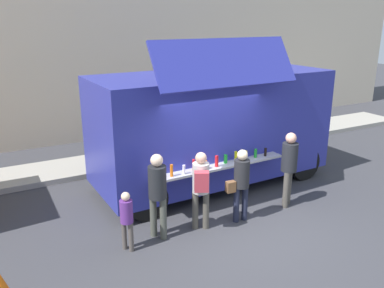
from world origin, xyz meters
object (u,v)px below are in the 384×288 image
(food_truck_main, at_px, (213,125))
(customer_mid_with_backpack, at_px, (201,184))
(trash_bin, at_px, (286,126))
(customer_front_ordering, at_px, (241,180))
(child_near_queue, at_px, (127,216))
(customer_rear_waiting, at_px, (158,189))
(customer_extra_browsing, at_px, (289,163))

(food_truck_main, xyz_separation_m, customer_mid_with_backpack, (-1.46, -1.97, -0.56))
(trash_bin, distance_m, customer_front_ordering, 6.69)
(trash_bin, bearing_deg, food_truck_main, -152.65)
(child_near_queue, bearing_deg, trash_bin, -3.81)
(food_truck_main, xyz_separation_m, trash_bin, (4.49, 2.32, -1.13))
(food_truck_main, bearing_deg, customer_rear_waiting, -143.49)
(customer_mid_with_backpack, distance_m, child_near_queue, 1.60)
(customer_extra_browsing, bearing_deg, child_near_queue, 55.41)
(food_truck_main, xyz_separation_m, customer_extra_browsing, (0.83, -1.95, -0.53))
(customer_mid_with_backpack, relative_size, child_near_queue, 1.41)
(food_truck_main, distance_m, customer_front_ordering, 2.21)
(child_near_queue, bearing_deg, customer_mid_with_backpack, -32.58)
(customer_front_ordering, distance_m, customer_mid_with_backpack, 0.92)
(food_truck_main, relative_size, child_near_queue, 5.12)
(customer_front_ordering, height_order, customer_mid_with_backpack, customer_mid_with_backpack)
(customer_rear_waiting, distance_m, child_near_queue, 0.78)
(customer_front_ordering, xyz_separation_m, child_near_queue, (-2.48, 0.05, -0.25))
(child_near_queue, bearing_deg, customer_rear_waiting, -20.95)
(customer_front_ordering, xyz_separation_m, customer_extra_browsing, (1.38, 0.10, 0.10))
(customer_extra_browsing, bearing_deg, customer_front_ordering, 58.86)
(trash_bin, relative_size, customer_extra_browsing, 0.51)
(customer_extra_browsing, relative_size, child_near_queue, 1.49)
(customer_rear_waiting, relative_size, child_near_queue, 1.48)
(customer_front_ordering, height_order, customer_rear_waiting, customer_rear_waiting)
(customer_front_ordering, relative_size, child_near_queue, 1.36)
(food_truck_main, height_order, customer_front_ordering, food_truck_main)
(food_truck_main, xyz_separation_m, customer_rear_waiting, (-2.34, -1.84, -0.54))
(food_truck_main, height_order, customer_rear_waiting, food_truck_main)
(food_truck_main, xyz_separation_m, child_near_queue, (-3.03, -2.00, -0.87))
(trash_bin, xyz_separation_m, customer_rear_waiting, (-6.83, -4.16, 0.59))
(customer_rear_waiting, relative_size, customer_extra_browsing, 0.99)
(food_truck_main, distance_m, customer_mid_with_backpack, 2.51)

